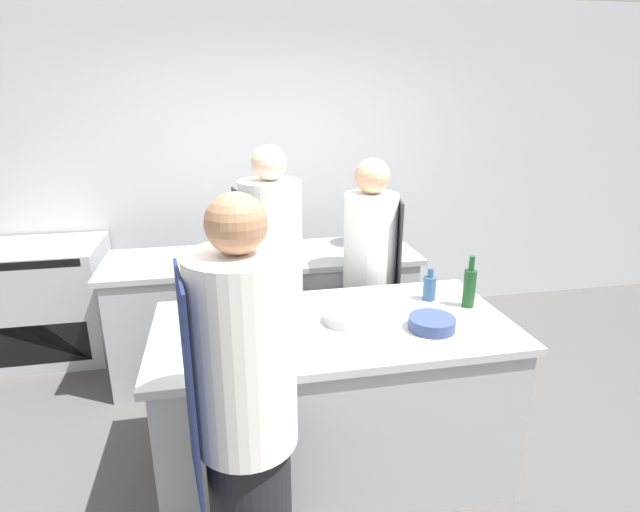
# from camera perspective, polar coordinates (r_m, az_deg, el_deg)

# --- Properties ---
(ground_plane) EXTENTS (16.00, 16.00, 0.00)m
(ground_plane) POSITION_cam_1_polar(r_m,az_deg,el_deg) (3.08, 1.40, -22.88)
(ground_plane) COLOR #4C4947
(wall_back) EXTENTS (8.00, 0.06, 2.80)m
(wall_back) POSITION_cam_1_polar(r_m,az_deg,el_deg) (4.46, -4.60, 10.13)
(wall_back) COLOR silver
(wall_back) RESTS_ON ground_plane
(prep_counter) EXTENTS (1.82, 0.92, 0.90)m
(prep_counter) POSITION_cam_1_polar(r_m,az_deg,el_deg) (2.80, 1.47, -15.93)
(prep_counter) COLOR #A8AAAF
(prep_counter) RESTS_ON ground_plane
(pass_counter) EXTENTS (2.25, 0.70, 0.90)m
(pass_counter) POSITION_cam_1_polar(r_m,az_deg,el_deg) (3.81, -6.23, -6.29)
(pass_counter) COLOR #A8AAAF
(pass_counter) RESTS_ON ground_plane
(oven_range) EXTENTS (0.87, 0.71, 0.91)m
(oven_range) POSITION_cam_1_polar(r_m,az_deg,el_deg) (4.50, -28.52, -4.54)
(oven_range) COLOR #A8AAAF
(oven_range) RESTS_ON ground_plane
(chef_at_prep_near) EXTENTS (0.41, 0.39, 1.72)m
(chef_at_prep_near) POSITION_cam_1_polar(r_m,az_deg,el_deg) (1.96, -8.46, -18.42)
(chef_at_prep_near) COLOR black
(chef_at_prep_near) RESTS_ON ground_plane
(chef_at_stove) EXTENTS (0.40, 0.38, 1.63)m
(chef_at_stove) POSITION_cam_1_polar(r_m,az_deg,el_deg) (3.39, 5.68, -2.69)
(chef_at_stove) COLOR black
(chef_at_stove) RESTS_ON ground_plane
(chef_at_pass_far) EXTENTS (0.40, 0.38, 1.75)m
(chef_at_pass_far) POSITION_cam_1_polar(r_m,az_deg,el_deg) (3.05, -5.46, -3.93)
(chef_at_pass_far) COLOR black
(chef_at_pass_far) RESTS_ON ground_plane
(bottle_olive_oil) EXTENTS (0.07, 0.07, 0.19)m
(bottle_olive_oil) POSITION_cam_1_polar(r_m,az_deg,el_deg) (2.90, 12.41, -3.51)
(bottle_olive_oil) COLOR #2D5175
(bottle_olive_oil) RESTS_ON prep_counter
(bottle_vinegar) EXTENTS (0.07, 0.07, 0.19)m
(bottle_vinegar) POSITION_cam_1_polar(r_m,az_deg,el_deg) (2.47, -10.64, -7.26)
(bottle_vinegar) COLOR #5B2319
(bottle_vinegar) RESTS_ON prep_counter
(bottle_wine) EXTENTS (0.07, 0.07, 0.29)m
(bottle_wine) POSITION_cam_1_polar(r_m,az_deg,el_deg) (2.85, 16.71, -3.39)
(bottle_wine) COLOR #19471E
(bottle_wine) RESTS_ON prep_counter
(bottle_cooking_oil) EXTENTS (0.07, 0.07, 0.21)m
(bottle_cooking_oil) POSITION_cam_1_polar(r_m,az_deg,el_deg) (2.34, -7.16, -8.47)
(bottle_cooking_oil) COLOR black
(bottle_cooking_oil) RESTS_ON prep_counter
(bottle_sauce) EXTENTS (0.08, 0.08, 0.27)m
(bottle_sauce) POSITION_cam_1_polar(r_m,az_deg,el_deg) (2.30, -9.51, -8.37)
(bottle_sauce) COLOR #B2A84C
(bottle_sauce) RESTS_ON prep_counter
(bowl_mixing_large) EXTENTS (0.24, 0.24, 0.05)m
(bowl_mixing_large) POSITION_cam_1_polar(r_m,az_deg,el_deg) (2.59, 3.11, -6.97)
(bowl_mixing_large) COLOR #B7BABC
(bowl_mixing_large) RESTS_ON prep_counter
(bowl_prep_small) EXTENTS (0.23, 0.23, 0.06)m
(bowl_prep_small) POSITION_cam_1_polar(r_m,az_deg,el_deg) (2.57, 12.66, -7.51)
(bowl_prep_small) COLOR navy
(bowl_prep_small) RESTS_ON prep_counter
(stockpot) EXTENTS (0.30, 0.30, 0.24)m
(stockpot) POSITION_cam_1_polar(r_m,az_deg,el_deg) (3.88, 4.96, 3.08)
(stockpot) COLOR #A8AAAF
(stockpot) RESTS_ON pass_counter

